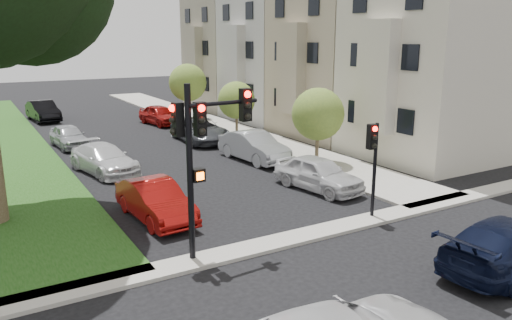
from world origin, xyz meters
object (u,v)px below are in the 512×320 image
small_tree_a (318,114)px  traffic_signal_main (202,140)px  traffic_signal_secondary (373,153)px  small_tree_b (236,100)px  car_parked_0 (318,173)px  car_parked_5 (155,200)px  car_cross_far (512,245)px  car_parked_1 (254,146)px  car_parked_6 (104,159)px  small_tree_c (188,83)px  car_parked_7 (69,136)px  car_parked_9 (43,111)px  car_parked_2 (200,130)px  car_parked_3 (160,115)px

small_tree_a → traffic_signal_main: size_ratio=0.76×
small_tree_a → traffic_signal_secondary: bearing=-113.0°
small_tree_b → small_tree_a: bearing=-90.0°
car_parked_0 → car_parked_5: size_ratio=1.00×
car_cross_far → car_parked_0: car_cross_far is taller
car_parked_1 → traffic_signal_secondary: bearing=-99.9°
car_cross_far → car_parked_6: (-7.33, 16.33, -0.06)m
car_cross_far → small_tree_c: bearing=-9.5°
traffic_signal_main → car_parked_7: size_ratio=1.32×
car_parked_6 → car_parked_9: 17.87m
traffic_signal_main → car_parked_0: size_ratio=1.21×
car_parked_2 → small_tree_a: bearing=-69.3°
small_tree_a → car_parked_0: (-2.51, -3.43, -1.91)m
small_tree_c → car_parked_9: 11.52m
car_parked_1 → car_parked_5: 9.45m
car_parked_0 → car_parked_6: (-7.25, 7.49, -0.05)m
traffic_signal_secondary → car_parked_7: size_ratio=0.89×
car_cross_far → car_parked_6: car_cross_far is taller
car_parked_3 → car_parked_5: 20.31m
car_parked_5 → car_parked_7: (-0.38, 14.23, -0.04)m
car_parked_7 → car_parked_3: bearing=28.1°
car_parked_0 → car_parked_5: (-7.24, 0.10, -0.02)m
car_parked_0 → traffic_signal_secondary: bearing=-107.1°
small_tree_c → car_parked_2: size_ratio=0.83×
traffic_signal_secondary → car_parked_9: size_ratio=0.74×
car_parked_7 → traffic_signal_main: bearing=-93.3°
small_tree_b → car_parked_0: small_tree_b is taller
traffic_signal_secondary → small_tree_b: bearing=79.0°
car_parked_2 → car_parked_7: 7.83m
traffic_signal_secondary → car_cross_far: (0.65, -5.03, -1.71)m
small_tree_b → car_cross_far: small_tree_b is taller
car_parked_2 → car_parked_7: size_ratio=1.35×
small_tree_a → car_parked_0: size_ratio=0.93×
small_tree_c → car_parked_7: size_ratio=1.12×
small_tree_b → traffic_signal_secondary: bearing=-101.0°
car_parked_3 → car_parked_6: (-7.02, -11.66, -0.05)m
small_tree_c → car_parked_9: size_ratio=0.92×
car_parked_0 → car_cross_far: bearing=-98.2°
traffic_signal_secondary → car_parked_5: bearing=149.7°
car_parked_6 → car_parked_9: car_parked_9 is taller
car_parked_1 → car_parked_2: (-0.41, 6.00, -0.04)m
small_tree_a → car_parked_7: (-10.14, 10.90, -1.97)m
traffic_signal_secondary → car_parked_0: size_ratio=0.82×
small_tree_c → car_parked_0: small_tree_c is taller
traffic_signal_secondary → car_cross_far: 5.35m
car_parked_2 → car_parked_6: (-7.06, -4.40, -0.05)m
small_tree_b → car_parked_2: bearing=-175.9°
traffic_signal_main → car_parked_2: traffic_signal_main is taller
car_parked_5 → car_parked_7: 14.23m
car_parked_9 → car_parked_0: bearing=-79.1°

